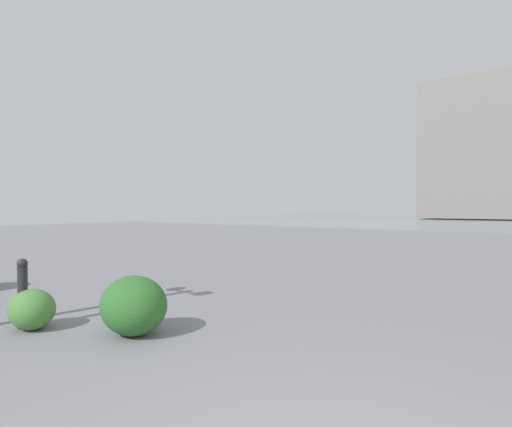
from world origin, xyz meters
TOP-DOWN VIEW (x-y plane):
  - building_slab at (8.89, -65.26)m, footprint 13.31×15.15m
  - bollard_near at (4.70, -0.68)m, footprint 0.13×0.13m
  - shrub_round at (3.32, -1.35)m, footprint 0.85×0.77m
  - shrub_tall at (4.55, -0.72)m, footprint 0.61×0.54m

SIDE VIEW (x-z plane):
  - shrub_tall at x=4.55m, z-range 0.00..0.51m
  - shrub_round at x=3.32m, z-range 0.00..0.72m
  - bollard_near at x=4.70m, z-range 0.02..0.92m
  - building_slab at x=8.89m, z-range 0.00..18.68m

